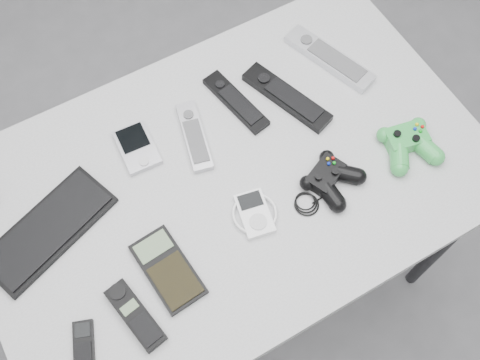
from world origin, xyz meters
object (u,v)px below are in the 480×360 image
mobile_phone (84,343)px  remote_silver_b (329,58)px  remote_black_b (236,102)px  controller_black (330,178)px  pda (137,147)px  cordless_handset (135,315)px  calculator (168,269)px  remote_black_a (287,97)px  mp3_player (255,213)px  controller_green (409,142)px  desk (232,188)px  remote_silver_a (194,136)px  pda_keyboard (49,229)px

mobile_phone → remote_silver_b: bearing=43.3°
remote_black_b → controller_black: controller_black is taller
pda → cordless_handset: (-0.17, -0.35, 0.00)m
mobile_phone → calculator: calculator is taller
remote_black_a → mp3_player: 0.32m
remote_silver_b → calculator: remote_silver_b is taller
remote_black_a → mobile_phone: 0.72m
pda → mp3_player: same height
remote_silver_b → calculator: bearing=-172.9°
remote_black_a → controller_green: bearing=-74.7°
mp3_player → controller_black: 0.19m
desk → remote_black_a: (0.22, 0.11, 0.08)m
remote_black_b → controller_green: controller_green is taller
remote_black_b → calculator: bearing=-149.0°
calculator → controller_green: (0.62, -0.01, 0.01)m
pda → remote_black_b: bearing=3.0°
mobile_phone → controller_black: bearing=25.6°
controller_black → mp3_player: bearing=152.4°
calculator → mp3_player: bearing=-0.0°
desk → pda: (-0.16, 0.17, 0.08)m
remote_black_a → cordless_handset: 0.62m
remote_silver_b → mobile_phone: bearing=-175.8°
desk → remote_silver_a: (-0.03, 0.13, 0.08)m
remote_silver_b → calculator: size_ratio=1.40×
pda_keyboard → calculator: bearing=-68.2°
remote_black_a → cordless_handset: bearing=-170.4°
mp3_player → controller_black: (0.19, -0.01, 0.01)m
controller_black → controller_green: (0.21, -0.01, 0.00)m
desk → remote_silver_a: 0.15m
pda_keyboard → pda: (0.25, 0.09, 0.00)m
pda → remote_black_a: (0.38, -0.05, 0.00)m
remote_silver_a → controller_black: (0.21, -0.25, 0.01)m
desk → mp3_player: size_ratio=10.91×
calculator → mp3_player: mp3_player is taller
cordless_handset → controller_black: 0.52m
pda_keyboard → remote_silver_a: size_ratio=1.58×
remote_silver_a → mp3_player: remote_silver_a is taller
pda_keyboard → mp3_player: (0.41, -0.19, 0.00)m
controller_black → pda: bearing=116.1°
mobile_phone → controller_green: controller_green is taller
pda_keyboard → remote_silver_b: bearing=-13.8°
remote_black_a → controller_green: 0.31m
desk → controller_green: controller_green is taller
pda → mobile_phone: bearing=-125.2°
remote_black_a → calculator: (-0.45, -0.24, -0.00)m
calculator → controller_green: 0.62m
desk → pda: pda is taller
desk → controller_black: size_ratio=5.55×
remote_silver_a → remote_silver_b: (0.40, 0.03, 0.00)m
cordless_handset → remote_black_a: bearing=18.5°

